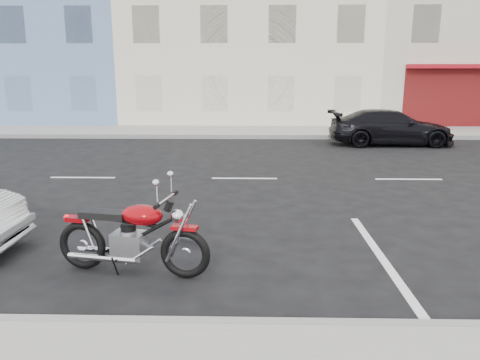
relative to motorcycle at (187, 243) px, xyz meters
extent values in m
plane|color=black|center=(2.63, 5.70, -0.47)|extent=(120.00, 120.00, 0.00)
cube|color=gray|center=(-2.37, 14.40, -0.40)|extent=(80.00, 3.40, 0.15)
cube|color=gray|center=(-2.37, 12.70, -0.39)|extent=(80.00, 0.12, 0.16)
cube|color=#617DA9|center=(-11.37, 22.00, 6.03)|extent=(12.00, 12.00, 13.00)
cube|color=beige|center=(0.63, 22.00, 5.28)|extent=(12.00, 12.00, 11.50)
torus|color=black|center=(0.69, -0.13, -0.16)|extent=(0.66, 0.22, 0.65)
torus|color=black|center=(-0.70, 0.13, -0.16)|extent=(0.66, 0.22, 0.65)
cube|color=#8E050A|center=(0.69, -0.13, 0.18)|extent=(0.35, 0.18, 0.05)
cube|color=#8E050A|center=(-0.73, 0.14, 0.20)|extent=(0.32, 0.21, 0.06)
cube|color=gray|center=(-0.05, 0.01, -0.10)|extent=(0.46, 0.36, 0.33)
ellipsoid|color=#8E050A|center=(0.15, -0.03, 0.31)|extent=(0.59, 0.43, 0.26)
cube|color=black|center=(-0.36, 0.07, 0.29)|extent=(0.64, 0.36, 0.09)
cylinder|color=silver|center=(0.47, -0.09, 0.53)|extent=(0.16, 0.68, 0.04)
sphere|color=silver|center=(0.61, -0.11, 0.33)|extent=(0.17, 0.17, 0.17)
cylinder|color=silver|center=(-0.39, -0.07, -0.26)|extent=(0.92, 0.24, 0.08)
cylinder|color=silver|center=(-0.34, 0.20, -0.26)|extent=(0.92, 0.24, 0.08)
cylinder|color=silver|center=(0.64, -0.12, 0.13)|extent=(0.38, 0.11, 0.77)
cylinder|color=black|center=(0.17, -0.03, 0.06)|extent=(0.78, 0.19, 0.48)
imported|color=black|center=(5.77, 11.29, 0.16)|extent=(4.34, 1.78, 1.26)
camera|label=1|loc=(0.79, -5.47, 2.07)|focal=35.00mm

